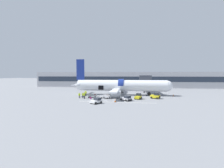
{
  "coord_description": "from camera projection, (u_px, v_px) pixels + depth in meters",
  "views": [
    {
      "loc": [
        1.07,
        -43.16,
        6.69
      ],
      "look_at": [
        -5.36,
        3.14,
        3.84
      ],
      "focal_mm": 24.0,
      "sensor_mm": 36.0,
      "label": 1
    }
  ],
  "objects": [
    {
      "name": "airplane",
      "position": [
        120.0,
        86.0,
        49.76
      ],
      "size": [
        33.22,
        25.71,
        12.0
      ],
      "color": "white",
      "rests_on": "ground_plane"
    },
    {
      "name": "ground_plane",
      "position": [
        129.0,
        98.0,
        43.22
      ],
      "size": [
        500.0,
        500.0,
        0.0
      ],
      "primitive_type": "plane",
      "color": "gray"
    },
    {
      "name": "ground_crew_driver",
      "position": [
        84.0,
        95.0,
        41.93
      ],
      "size": [
        0.44,
        0.64,
        1.85
      ],
      "color": "#2D2D33",
      "rests_on": "ground_plane"
    },
    {
      "name": "baggage_tug_spare",
      "position": [
        126.0,
        98.0,
        38.89
      ],
      "size": [
        3.21,
        3.31,
        1.31
      ],
      "color": "silver",
      "rests_on": "ground_plane"
    },
    {
      "name": "ground_crew_supervisor",
      "position": [
        86.0,
        93.0,
        47.11
      ],
      "size": [
        0.63,
        0.44,
        1.8
      ],
      "color": "#2D2D33",
      "rests_on": "ground_plane"
    },
    {
      "name": "safety_cone_engine_left",
      "position": [
        115.0,
        101.0,
        36.81
      ],
      "size": [
        0.53,
        0.53,
        0.71
      ],
      "color": "black",
      "rests_on": "ground_plane"
    },
    {
      "name": "baggage_tug_mid",
      "position": [
        138.0,
        97.0,
        41.39
      ],
      "size": [
        2.29,
        2.74,
        1.59
      ],
      "color": "yellow",
      "rests_on": "ground_plane"
    },
    {
      "name": "baggage_tug_lead",
      "position": [
        96.0,
        101.0,
        35.06
      ],
      "size": [
        2.82,
        3.09,
        1.33
      ],
      "color": "white",
      "rests_on": "ground_plane"
    },
    {
      "name": "baggage_cart_queued",
      "position": [
        106.0,
        97.0,
        42.44
      ],
      "size": [
        3.55,
        2.28,
        1.02
      ],
      "color": "silver",
      "rests_on": "ground_plane"
    },
    {
      "name": "baggage_cart_loading",
      "position": [
        93.0,
        96.0,
        44.17
      ],
      "size": [
        3.54,
        2.41,
        0.93
      ],
      "color": "#999BA0",
      "rests_on": "ground_plane"
    },
    {
      "name": "apron_marking_line",
      "position": [
        116.0,
        102.0,
        36.67
      ],
      "size": [
        19.16,
        0.54,
        0.01
      ],
      "color": "silver",
      "rests_on": "ground_plane"
    },
    {
      "name": "ground_crew_loader_a",
      "position": [
        83.0,
        95.0,
        43.22
      ],
      "size": [
        0.51,
        0.52,
        1.61
      ],
      "color": "#2D2D33",
      "rests_on": "ground_plane"
    },
    {
      "name": "jet_bridge_stub",
      "position": [
        145.0,
        81.0,
        54.44
      ],
      "size": [
        4.07,
        10.33,
        6.54
      ],
      "color": "#4C4C51",
      "rests_on": "ground_plane"
    },
    {
      "name": "baggage_tug_rear",
      "position": [
        156.0,
        96.0,
        42.23
      ],
      "size": [
        2.89,
        2.6,
        1.78
      ],
      "color": "yellow",
      "rests_on": "ground_plane"
    },
    {
      "name": "suitcase_on_tarmac_upright",
      "position": [
        91.0,
        98.0,
        41.77
      ],
      "size": [
        0.55,
        0.37,
        0.64
      ],
      "color": "#721951",
      "rests_on": "ground_plane"
    },
    {
      "name": "terminal_strip",
      "position": [
        131.0,
        80.0,
        81.69
      ],
      "size": [
        104.99,
        9.46,
        8.18
      ],
      "color": "#B2B2B7",
      "rests_on": "ground_plane"
    },
    {
      "name": "ground_crew_loader_b",
      "position": [
        79.0,
        95.0,
        43.11
      ],
      "size": [
        0.55,
        0.43,
        1.58
      ],
      "color": "#2D2D33",
      "rests_on": "ground_plane"
    },
    {
      "name": "safety_cone_nose",
      "position": [
        173.0,
        95.0,
        47.09
      ],
      "size": [
        0.45,
        0.45,
        0.64
      ],
      "color": "black",
      "rests_on": "ground_plane"
    }
  ]
}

